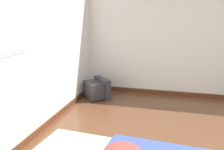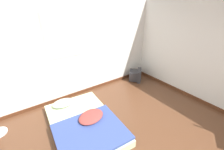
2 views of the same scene
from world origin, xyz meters
TOP-DOWN VIEW (x-y plane):
  - wall_back at (-0.00, 2.76)m, footprint 7.87×0.08m
  - mattress_bed at (-0.31, 1.40)m, footprint 1.45×2.09m
  - crt_tv at (2.18, 2.40)m, footprint 0.61×0.61m

SIDE VIEW (x-z plane):
  - mattress_bed at x=-0.31m, z-range -0.04..0.27m
  - crt_tv at x=2.18m, z-range -0.01..0.39m
  - wall_back at x=0.00m, z-range -0.01..2.59m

